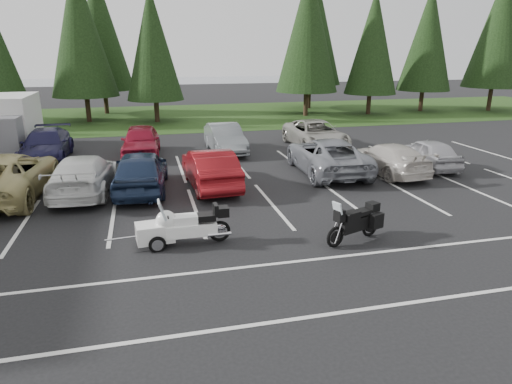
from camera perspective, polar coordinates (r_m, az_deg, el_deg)
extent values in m
plane|color=black|center=(14.63, -9.03, -3.79)|extent=(120.00, 120.00, 0.00)
cube|color=#1B3811|center=(38.00, -12.35, 9.10)|extent=(80.00, 16.00, 0.01)
cube|color=slate|center=(69.01, -9.89, 12.81)|extent=(70.00, 50.00, 0.02)
cube|color=silver|center=(16.51, -9.66, -1.33)|extent=(32.00, 16.00, 0.01)
cylinder|color=#332316|center=(36.53, -29.17, 8.67)|extent=(0.36, 0.36, 2.11)
cylinder|color=#332316|center=(36.96, -20.31, 10.25)|extent=(0.36, 0.36, 2.62)
cone|color=black|center=(36.77, -21.20, 18.34)|extent=(4.80, 4.80, 9.27)
cylinder|color=#332316|center=(35.48, -12.33, 10.37)|extent=(0.36, 0.36, 2.26)
cone|color=black|center=(35.24, -12.83, 17.66)|extent=(4.14, 4.14, 7.99)
cylinder|color=#332316|center=(38.22, 6.25, 11.46)|extent=(0.36, 0.36, 2.69)
cone|color=black|center=(38.05, 6.53, 19.54)|extent=(4.93, 4.93, 9.52)
cylinder|color=#332316|center=(40.17, 13.93, 11.09)|extent=(0.36, 0.36, 2.33)
cone|color=black|center=(39.97, 14.43, 17.73)|extent=(4.27, 4.27, 8.24)
cylinder|color=#332316|center=(43.64, 19.99, 11.13)|extent=(0.36, 0.36, 2.47)
cone|color=black|center=(43.46, 20.69, 17.60)|extent=(4.53, 4.53, 8.76)
cylinder|color=#332316|center=(46.20, 27.25, 10.79)|extent=(0.36, 0.36, 2.83)
cone|color=black|center=(46.08, 28.26, 17.75)|extent=(5.19, 5.19, 10.03)
cylinder|color=#332316|center=(41.42, -18.29, 11.18)|extent=(0.36, 0.36, 2.71)
cone|color=black|center=(41.27, -19.03, 18.66)|extent=(4.97, 4.97, 9.61)
cylinder|color=#332316|center=(43.28, 6.65, 12.34)|extent=(0.36, 0.36, 3.00)
cone|color=black|center=(43.18, 6.94, 20.29)|extent=(5.50, 5.50, 10.62)
imported|color=tan|center=(18.96, -28.92, 1.78)|extent=(3.12, 6.16, 1.67)
imported|color=silver|center=(18.35, -20.73, 2.05)|extent=(2.42, 5.18, 1.46)
imported|color=#1B2844|center=(17.95, -14.21, 2.58)|extent=(2.31, 4.89, 1.62)
imported|color=maroon|center=(18.06, -5.75, 2.98)|extent=(1.87, 4.71, 1.52)
imported|color=gray|center=(20.33, 8.85, 4.52)|extent=(2.84, 5.68, 1.55)
imported|color=beige|center=(20.82, 16.11, 4.03)|extent=(2.29, 4.74, 1.33)
imported|color=#ADABB0|center=(22.50, 20.70, 4.57)|extent=(1.93, 4.07, 1.34)
imported|color=#19183C|center=(24.69, -24.77, 5.32)|extent=(2.09, 5.12, 1.49)
imported|color=maroon|center=(24.10, -14.18, 6.21)|extent=(2.09, 4.64, 1.55)
imported|color=slate|center=(24.31, -3.88, 6.71)|extent=(1.71, 4.53, 1.48)
imported|color=#9E9B91|center=(25.58, 7.49, 7.15)|extent=(2.50, 5.38, 1.49)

